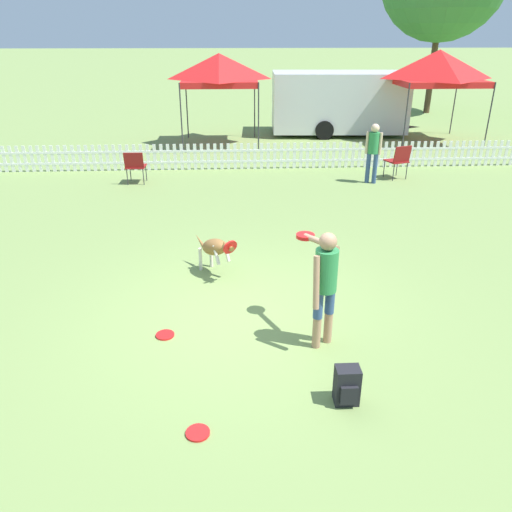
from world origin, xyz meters
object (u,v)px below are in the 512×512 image
Objects in this scene: folding_chair_center at (135,165)px; canopy_tent_main at (219,69)px; folding_chair_blue_left at (399,159)px; equipment_trailer at (338,102)px; frisbee_near_handler at (198,433)px; backpack_on_grass at (347,386)px; leaping_dog at (215,248)px; frisbee_near_dog at (165,335)px; canopy_tent_secondary at (438,67)px; spectator_standing at (373,148)px; handler_person at (324,277)px.

folding_chair_center is 0.28× the size of canopy_tent_main.
equipment_trailer reaches higher than folding_chair_blue_left.
equipment_trailer is at bearing 73.81° from frisbee_near_handler.
backpack_on_grass is (1.59, 0.39, 0.20)m from frisbee_near_handler.
leaping_dog is 4.13× the size of frisbee_near_dog.
canopy_tent_secondary reaches higher than spectator_standing.
frisbee_near_dog is 0.08× the size of canopy_tent_main.
equipment_trailer is (4.49, 1.79, -1.29)m from canopy_tent_main.
leaping_dog is 7.38m from folding_chair_blue_left.
folding_chair_blue_left is 0.31× the size of canopy_tent_main.
leaping_dog is 1.10× the size of folding_chair_blue_left.
handler_person is 3.51× the size of backpack_on_grass.
canopy_tent_main reaches higher than folding_chair_center.
folding_chair_blue_left is 0.30× the size of canopy_tent_secondary.
frisbee_near_dog is (-0.65, -1.79, -0.48)m from leaping_dog.
folding_chair_blue_left reaches higher than backpack_on_grass.
canopy_tent_main reaches higher than folding_chair_blue_left.
folding_chair_center is (-7.00, -0.08, -0.04)m from folding_chair_blue_left.
frisbee_near_handler is 9.35m from folding_chair_center.
canopy_tent_main reaches higher than leaping_dog.
canopy_tent_main is (0.11, 14.04, 2.49)m from frisbee_near_handler.
folding_chair_blue_left is 0.60× the size of spectator_standing.
canopy_tent_main reaches higher than spectator_standing.
handler_person is 14.11m from canopy_tent_secondary.
leaping_dog is at bearing 70.13° from frisbee_near_dog.
handler_person is 1.52× the size of leaping_dog.
equipment_trailer is (5.12, 14.03, 1.20)m from frisbee_near_dog.
canopy_tent_secondary reaches higher than folding_chair_center.
canopy_tent_main is 7.54m from canopy_tent_secondary.
spectator_standing is at bearing 2.79° from folding_chair_blue_left.
folding_chair_blue_left is 0.96m from spectator_standing.
canopy_tent_secondary is 2.02× the size of spectator_standing.
handler_person is at bearing 47.00° from folding_chair_blue_left.
frisbee_near_dog is 0.16× the size of spectator_standing.
folding_chair_center reaches higher than frisbee_near_handler.
canopy_tent_secondary is (8.17, 12.35, 2.53)m from frisbee_near_dog.
folding_chair_center is at bearing -113.90° from canopy_tent_main.
spectator_standing is 0.26× the size of equipment_trailer.
equipment_trailer is at bearing 43.97° from handler_person.
handler_person reaches higher than frisbee_near_handler.
handler_person is 1.80× the size of folding_chair_center.
canopy_tent_secondary reaches higher than handler_person.
folding_chair_blue_left is at bearing -45.21° from canopy_tent_main.
canopy_tent_secondary reaches higher than folding_chair_blue_left.
leaping_dog reaches higher than frisbee_near_handler.
equipment_trailer is (3.01, 15.44, 0.99)m from backpack_on_grass.
frisbee_near_handler is 1.00× the size of frisbee_near_dog.
folding_chair_blue_left is (3.34, 8.80, 0.34)m from backpack_on_grass.
folding_chair_blue_left is at bearing -164.45° from leaping_dog.
frisbee_near_dog is at bearing 103.13° from folding_chair_center.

